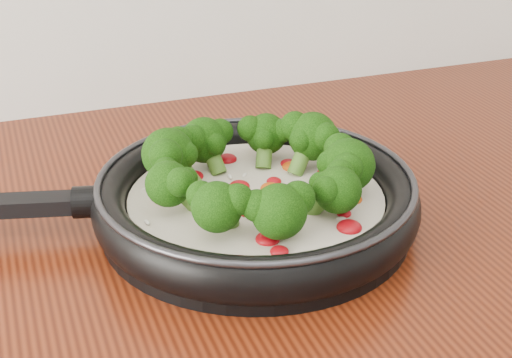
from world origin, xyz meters
name	(u,v)px	position (x,y,z in m)	size (l,w,h in m)	color
skillet	(254,194)	(0.04, 1.12, 0.93)	(0.52, 0.38, 0.09)	black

